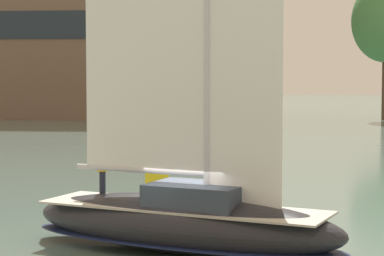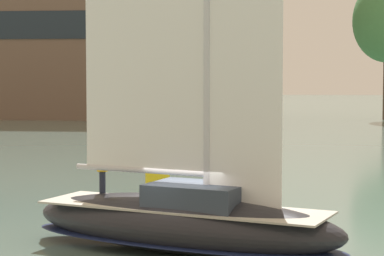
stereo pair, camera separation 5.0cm
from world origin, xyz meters
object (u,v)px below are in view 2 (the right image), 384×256
Objects in this scene: tree_shore_center at (224,48)px; channel_buoy at (158,172)px; sailboat_main at (183,216)px; sailboat_moored_far_slip at (167,128)px.

channel_buoy is (0.09, -57.39, -8.06)m from tree_shore_center.
sailboat_main reaches higher than channel_buoy.
channel_buoy is (4.07, -34.02, 0.29)m from sailboat_moored_far_slip.
tree_shore_center reaches higher than channel_buoy.
channel_buoy is at bearing 101.75° from sailboat_main.
tree_shore_center is 0.90× the size of sailboat_main.
channel_buoy is at bearing -83.17° from sailboat_moored_far_slip.
sailboat_main is 6.77× the size of channel_buoy.
sailboat_main is 46.97m from sailboat_moored_far_slip.
sailboat_moored_far_slip reaches higher than channel_buoy.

